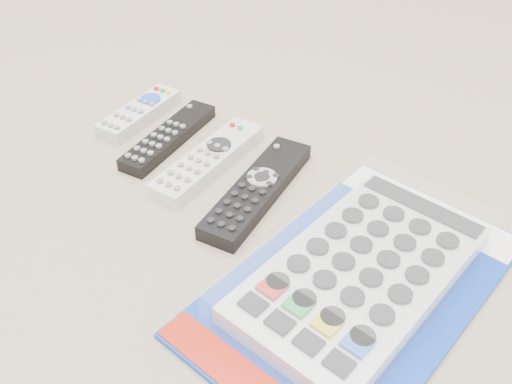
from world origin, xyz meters
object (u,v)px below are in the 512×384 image
Objects in this scene: remote_slim_black at (169,137)px; remote_silver_dvd at (208,160)px; remote_large_black at (257,189)px; remote_small_grey at (140,112)px; jumbo_remote_packaged at (361,271)px.

remote_silver_dvd is (0.08, -0.01, 0.00)m from remote_slim_black.
remote_slim_black is 0.94× the size of remote_silver_dvd.
remote_large_black is at bearing -14.97° from remote_slim_black.
remote_large_black is at bearing -15.01° from remote_small_grey.
remote_small_grey is 0.45m from jumbo_remote_packaged.
remote_silver_dvd is at bearing 163.75° from remote_large_black.
remote_slim_black is at bearing -20.22° from remote_small_grey.
jumbo_remote_packaged reaches higher than remote_large_black.
remote_slim_black is 0.09m from remote_silver_dvd.
jumbo_remote_packaged is (0.45, -0.08, 0.01)m from remote_small_grey.
remote_silver_dvd is (0.17, -0.03, -0.00)m from remote_small_grey.
remote_slim_black is 0.85× the size of remote_large_black.
remote_large_black is at bearing -10.85° from remote_silver_dvd.
jumbo_remote_packaged reaches higher than remote_slim_black.
remote_large_black is (0.26, -0.03, 0.00)m from remote_small_grey.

